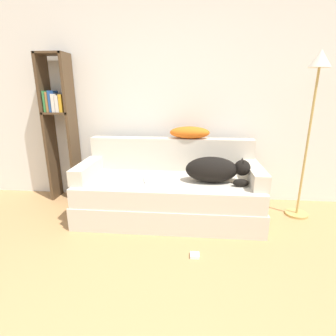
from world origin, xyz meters
TOP-DOWN VIEW (x-y plane):
  - wall_back at (0.00, 2.61)m, footprint 7.59×0.06m
  - couch at (0.15, 2.01)m, footprint 1.93×0.86m
  - couch_backrest at (0.15, 2.36)m, footprint 1.89×0.15m
  - couch_arm_left at (-0.74, 2.00)m, footprint 0.15×0.67m
  - couch_arm_right at (1.04, 2.00)m, footprint 0.15×0.67m
  - dog at (0.64, 1.94)m, footprint 0.65×0.28m
  - laptop at (0.06, 1.96)m, footprint 0.38×0.29m
  - throw_pillow at (0.36, 2.36)m, footprint 0.46×0.21m
  - bookshelf at (-1.22, 2.43)m, footprint 0.34×0.26m
  - floor_lamp at (1.59, 2.17)m, footprint 0.24×0.24m
  - power_adapter at (0.44, 1.28)m, footprint 0.08×0.08m

SIDE VIEW (x-z plane):
  - power_adapter at x=0.44m, z-range 0.00..0.02m
  - couch at x=0.15m, z-range 0.00..0.44m
  - laptop at x=0.06m, z-range 0.44..0.46m
  - couch_arm_left at x=-0.74m, z-range 0.44..0.60m
  - couch_arm_right at x=1.04m, z-range 0.44..0.60m
  - dog at x=0.64m, z-range 0.44..0.71m
  - couch_backrest at x=0.15m, z-range 0.44..0.82m
  - throw_pillow at x=0.36m, z-range 0.82..0.96m
  - bookshelf at x=-1.22m, z-range 0.11..1.87m
  - floor_lamp at x=1.59m, z-range 0.45..2.18m
  - wall_back at x=0.00m, z-range 0.00..2.70m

